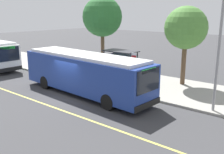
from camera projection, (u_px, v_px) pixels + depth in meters
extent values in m
plane|color=#38383A|center=(70.00, 96.00, 18.56)|extent=(120.00, 120.00, 0.00)
cube|color=gray|center=(121.00, 79.00, 23.03)|extent=(44.00, 6.40, 0.15)
cube|color=#E0D64C|center=(44.00, 104.00, 16.91)|extent=(36.00, 0.14, 0.01)
cube|color=navy|center=(84.00, 73.00, 18.61)|extent=(11.14, 3.15, 2.40)
cube|color=silver|center=(84.00, 55.00, 18.30)|extent=(10.24, 2.85, 0.20)
cube|color=black|center=(148.00, 81.00, 14.87)|extent=(0.16, 2.17, 1.34)
cube|color=black|center=(97.00, 67.00, 19.46)|extent=(9.68, 0.57, 1.06)
cube|color=yellow|center=(98.00, 83.00, 19.77)|extent=(10.45, 0.61, 0.28)
cube|color=#26D83F|center=(149.00, 71.00, 14.72)|extent=(0.11, 1.40, 0.24)
cube|color=black|center=(148.00, 105.00, 15.21)|extent=(0.22, 2.50, 0.36)
cylinder|color=black|center=(132.00, 93.00, 17.43)|extent=(1.01, 0.33, 1.00)
cylinder|color=black|center=(108.00, 102.00, 15.79)|extent=(1.01, 0.33, 1.00)
cylinder|color=black|center=(69.00, 77.00, 21.86)|extent=(1.01, 0.33, 1.00)
cylinder|color=black|center=(45.00, 82.00, 20.22)|extent=(1.01, 0.33, 1.00)
cube|color=black|center=(8.00, 54.00, 24.38)|extent=(0.16, 2.17, 1.34)
cube|color=#26D83F|center=(8.00, 48.00, 24.23)|extent=(0.11, 1.40, 0.24)
cube|color=black|center=(10.00, 69.00, 24.72)|extent=(0.22, 2.50, 0.36)
cylinder|color=black|center=(12.00, 65.00, 26.82)|extent=(1.01, 0.33, 1.00)
cylinder|color=#333338|center=(137.00, 66.00, 22.11)|extent=(0.10, 0.10, 2.40)
cylinder|color=#333338|center=(128.00, 69.00, 21.14)|extent=(0.10, 0.10, 2.40)
cylinder|color=#333338|center=(113.00, 62.00, 23.72)|extent=(0.10, 0.10, 2.40)
cylinder|color=#333338|center=(104.00, 65.00, 22.75)|extent=(0.10, 0.10, 2.40)
cube|color=#333338|center=(120.00, 51.00, 22.13)|extent=(2.90, 1.60, 0.08)
cube|color=#4C606B|center=(125.00, 64.00, 22.92)|extent=(2.47, 0.04, 2.16)
cube|color=navy|center=(109.00, 64.00, 23.25)|extent=(0.06, 1.11, 1.82)
cube|color=brown|center=(121.00, 74.00, 22.48)|extent=(1.60, 0.44, 0.06)
cube|color=brown|center=(123.00, 71.00, 22.59)|extent=(1.60, 0.05, 0.44)
cube|color=#333338|center=(114.00, 75.00, 22.98)|extent=(0.08, 0.40, 0.45)
cube|color=#333338|center=(128.00, 78.00, 22.09)|extent=(0.08, 0.40, 0.45)
cylinder|color=#333338|center=(134.00, 71.00, 19.27)|extent=(0.07, 0.07, 2.80)
cube|color=white|center=(134.00, 56.00, 18.99)|extent=(0.44, 0.03, 0.56)
cube|color=red|center=(134.00, 57.00, 18.98)|extent=(0.40, 0.01, 0.16)
cylinder|color=#282D47|center=(129.00, 79.00, 21.00)|extent=(0.14, 0.14, 0.85)
cylinder|color=#282D47|center=(128.00, 79.00, 20.87)|extent=(0.14, 0.14, 0.85)
cube|color=#338C4C|center=(128.00, 70.00, 20.76)|extent=(0.24, 0.40, 0.62)
sphere|color=tan|center=(129.00, 65.00, 20.66)|extent=(0.22, 0.22, 0.22)
cylinder|color=brown|center=(103.00, 51.00, 26.00)|extent=(0.36, 0.36, 3.78)
sphere|color=#28662D|center=(102.00, 17.00, 25.20)|extent=(3.85, 3.85, 3.85)
cylinder|color=brown|center=(183.00, 64.00, 20.70)|extent=(0.36, 0.36, 3.24)
sphere|color=#4C8438|center=(186.00, 28.00, 20.01)|extent=(3.30, 3.30, 3.30)
cylinder|color=gray|center=(218.00, 57.00, 14.66)|extent=(0.16, 0.16, 6.40)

